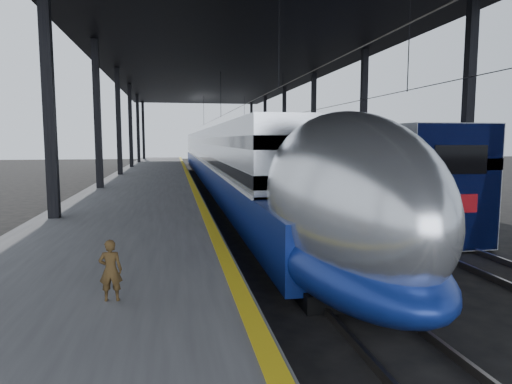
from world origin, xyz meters
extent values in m
plane|color=black|center=(0.00, 0.00, 0.00)|extent=(160.00, 160.00, 0.00)
cube|color=#4C4C4F|center=(-3.50, 20.00, 0.50)|extent=(6.00, 80.00, 1.00)
cube|color=gold|center=(-0.70, 20.00, 1.00)|extent=(0.30, 80.00, 0.01)
cube|color=slate|center=(1.28, 20.00, 0.08)|extent=(0.08, 80.00, 0.16)
cube|color=slate|center=(2.72, 20.00, 0.08)|extent=(0.08, 80.00, 0.16)
cube|color=slate|center=(6.28, 20.00, 0.08)|extent=(0.08, 80.00, 0.16)
cube|color=slate|center=(7.72, 20.00, 0.08)|extent=(0.08, 80.00, 0.16)
cube|color=black|center=(-5.80, 5.00, 4.50)|extent=(0.35, 0.35, 9.00)
cube|color=black|center=(9.60, 5.00, 4.50)|extent=(0.35, 0.35, 9.00)
cube|color=black|center=(-5.80, 15.00, 4.50)|extent=(0.35, 0.35, 9.00)
cube|color=black|center=(9.60, 15.00, 4.50)|extent=(0.35, 0.35, 9.00)
cube|color=black|center=(-5.80, 25.00, 4.50)|extent=(0.35, 0.35, 9.00)
cube|color=black|center=(9.60, 25.00, 4.50)|extent=(0.35, 0.35, 9.00)
cube|color=black|center=(-5.80, 35.00, 4.50)|extent=(0.35, 0.35, 9.00)
cube|color=black|center=(9.60, 35.00, 4.50)|extent=(0.35, 0.35, 9.00)
cube|color=black|center=(-5.80, 45.00, 4.50)|extent=(0.35, 0.35, 9.00)
cube|color=black|center=(9.60, 45.00, 4.50)|extent=(0.35, 0.35, 9.00)
cube|color=black|center=(-5.80, 55.00, 4.50)|extent=(0.35, 0.35, 9.00)
cube|color=black|center=(9.60, 55.00, 4.50)|extent=(0.35, 0.35, 9.00)
cube|color=black|center=(1.90, 20.00, 9.25)|extent=(18.00, 75.00, 0.45)
cylinder|color=slate|center=(2.00, 20.00, 5.50)|extent=(0.03, 74.00, 0.03)
cylinder|color=slate|center=(7.00, 20.00, 5.50)|extent=(0.03, 74.00, 0.03)
cube|color=silver|center=(2.00, 30.25, 2.37)|extent=(2.99, 57.00, 4.12)
cube|color=navy|center=(2.00, 28.75, 1.08)|extent=(3.07, 62.00, 1.60)
cube|color=silver|center=(2.00, 30.25, 1.90)|extent=(3.09, 57.00, 0.10)
cube|color=black|center=(2.00, 30.25, 3.55)|extent=(3.03, 57.00, 0.43)
cube|color=black|center=(2.00, 30.25, 2.37)|extent=(3.03, 57.00, 0.43)
ellipsoid|color=silver|center=(2.00, -1.25, 2.21)|extent=(2.99, 8.40, 4.12)
ellipsoid|color=navy|center=(2.00, -1.25, 1.03)|extent=(3.07, 8.40, 1.75)
ellipsoid|color=black|center=(2.00, -3.85, 3.04)|extent=(1.54, 2.20, 0.93)
cube|color=black|center=(2.00, -1.25, 0.20)|extent=(2.27, 2.60, 0.40)
cube|color=black|center=(2.00, 20.75, 0.20)|extent=(2.27, 2.60, 0.40)
cube|color=navy|center=(7.00, 10.53, 2.12)|extent=(2.97, 18.00, 4.03)
cube|color=#999CA2|center=(7.00, 2.13, 2.12)|extent=(3.02, 1.20, 4.08)
cube|color=black|center=(7.00, 1.51, 3.02)|extent=(1.80, 0.06, 0.90)
cube|color=#B60E16|center=(7.00, 1.51, 1.64)|extent=(1.27, 0.06, 0.58)
cube|color=#999CA2|center=(7.00, 29.53, 2.12)|extent=(2.97, 18.00, 4.03)
cube|color=#999CA2|center=(7.00, 48.53, 2.12)|extent=(2.97, 18.00, 4.03)
cube|color=black|center=(7.00, 4.53, 0.18)|extent=(2.33, 2.40, 0.36)
cube|color=black|center=(7.00, 26.53, 0.18)|extent=(2.33, 2.40, 0.36)
imported|color=#463217|center=(-2.84, -3.73, 1.51)|extent=(0.38, 0.26, 1.02)
camera|label=1|loc=(-1.80, -11.28, 3.62)|focal=32.00mm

